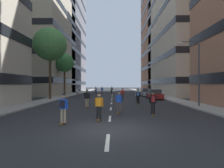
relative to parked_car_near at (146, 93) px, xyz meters
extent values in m
plane|color=#28282B|center=(-6.55, 5.79, -0.70)|extent=(190.77, 190.77, 0.00)
cube|color=#9E9991|center=(-15.57, 9.77, -0.63)|extent=(2.53, 87.44, 0.14)
cube|color=#9E9991|center=(2.46, 9.77, -0.63)|extent=(2.53, 87.44, 0.14)
cube|color=silver|center=(-6.55, -28.00, -0.70)|extent=(0.16, 2.20, 0.01)
cube|color=silver|center=(-6.55, -23.00, -0.70)|extent=(0.16, 2.20, 0.01)
cube|color=silver|center=(-6.55, -18.00, -0.70)|extent=(0.16, 2.20, 0.01)
cube|color=silver|center=(-6.55, -13.00, -0.70)|extent=(0.16, 2.20, 0.01)
cube|color=silver|center=(-6.55, -8.00, -0.70)|extent=(0.16, 2.20, 0.01)
cube|color=silver|center=(-6.55, -3.00, -0.70)|extent=(0.16, 2.20, 0.01)
cube|color=silver|center=(-6.55, 2.00, -0.70)|extent=(0.16, 2.20, 0.01)
cube|color=silver|center=(-6.55, 7.00, -0.70)|extent=(0.16, 2.20, 0.01)
cube|color=silver|center=(-6.55, 12.00, -0.70)|extent=(0.16, 2.20, 0.01)
cube|color=silver|center=(-6.55, 17.00, -0.70)|extent=(0.16, 2.20, 0.01)
cube|color=silver|center=(-6.55, 22.00, -0.70)|extent=(0.16, 2.20, 0.01)
cube|color=silver|center=(-6.55, 27.00, -0.70)|extent=(0.16, 2.20, 0.01)
cube|color=silver|center=(-6.55, 32.00, -0.70)|extent=(0.16, 2.20, 0.01)
cube|color=silver|center=(-6.55, 37.00, -0.70)|extent=(0.16, 2.20, 0.01)
cube|color=silver|center=(-6.55, 42.00, -0.70)|extent=(0.16, 2.20, 0.01)
cube|color=#B2A893|center=(-24.54, 5.97, 14.55)|extent=(15.42, 19.08, 30.49)
cube|color=black|center=(-24.54, 5.97, 2.35)|extent=(15.54, 19.20, 1.10)
cube|color=black|center=(-24.54, 5.97, 7.43)|extent=(15.54, 19.20, 1.10)
cube|color=black|center=(-24.54, 5.97, 12.51)|extent=(15.54, 19.20, 1.10)
cube|color=black|center=(-24.54, 5.97, 17.59)|extent=(15.54, 19.20, 1.10)
cube|color=slate|center=(-24.54, 22.93, 17.60)|extent=(15.42, 23.37, 36.61)
cube|color=black|center=(-24.54, 22.93, 2.05)|extent=(15.54, 23.49, 1.10)
cube|color=black|center=(-24.54, 22.93, 6.62)|extent=(15.54, 23.49, 1.10)
cube|color=black|center=(-24.54, 22.93, 11.20)|extent=(15.54, 23.49, 1.10)
cube|color=black|center=(-24.54, 22.93, 15.77)|extent=(15.54, 23.49, 1.10)
cube|color=black|center=(-24.54, 22.93, 20.35)|extent=(15.54, 23.49, 1.10)
cube|color=black|center=(-24.54, 22.93, 24.92)|extent=(15.54, 23.49, 1.10)
cube|color=#BCB29E|center=(11.44, 5.97, 16.56)|extent=(15.42, 23.38, 34.51)
cube|color=black|center=(11.44, 5.97, 2.26)|extent=(15.54, 23.50, 1.10)
cube|color=black|center=(11.44, 5.97, 7.19)|extent=(15.54, 23.50, 1.10)
cube|color=black|center=(11.44, 5.97, 12.12)|extent=(15.54, 23.50, 1.10)
cube|color=black|center=(11.44, 5.97, 17.05)|extent=(15.54, 23.50, 1.10)
cube|color=#9E6B51|center=(11.44, 22.93, 17.79)|extent=(15.42, 17.51, 36.97)
cube|color=black|center=(11.44, 22.93, 2.07)|extent=(15.54, 17.63, 1.10)
cube|color=black|center=(11.44, 22.93, 6.70)|extent=(15.54, 17.63, 1.10)
cube|color=black|center=(11.44, 22.93, 11.32)|extent=(15.54, 17.63, 1.10)
cube|color=black|center=(11.44, 22.93, 15.94)|extent=(15.54, 17.63, 1.10)
cube|color=black|center=(11.44, 22.93, 20.56)|extent=(15.54, 17.63, 1.10)
cube|color=black|center=(11.44, 22.93, 25.18)|extent=(15.54, 17.63, 1.10)
cube|color=#B2B7BF|center=(0.00, 0.04, -0.17)|extent=(1.80, 4.40, 0.70)
cube|color=#2D3338|center=(0.00, -0.11, 0.50)|extent=(1.60, 2.10, 0.64)
cylinder|color=black|center=(-0.80, 1.49, -0.38)|extent=(0.22, 0.64, 0.64)
cylinder|color=black|center=(0.80, 1.49, -0.38)|extent=(0.22, 0.64, 0.64)
cylinder|color=black|center=(-0.80, -1.41, -0.38)|extent=(0.22, 0.64, 0.64)
cylinder|color=black|center=(0.80, -1.41, -0.38)|extent=(0.22, 0.64, 0.64)
cube|color=maroon|center=(0.00, -6.99, -0.17)|extent=(1.80, 4.40, 0.70)
cube|color=#2D3338|center=(0.00, -7.14, 0.50)|extent=(1.60, 2.10, 0.64)
cylinder|color=black|center=(-0.80, -5.54, -0.38)|extent=(0.22, 0.64, 0.64)
cylinder|color=black|center=(0.80, -5.54, -0.38)|extent=(0.22, 0.64, 0.64)
cylinder|color=black|center=(-0.80, -8.44, -0.38)|extent=(0.22, 0.64, 0.64)
cylinder|color=black|center=(0.80, -8.44, -0.38)|extent=(0.22, 0.64, 0.64)
cylinder|color=#4C3823|center=(-15.57, -0.47, 1.95)|extent=(0.36, 0.36, 5.02)
sphere|color=#387A3D|center=(-15.57, -0.47, 5.69)|extent=(3.53, 3.53, 3.53)
cylinder|color=#4C3823|center=(-15.57, -8.47, 2.60)|extent=(0.36, 0.36, 6.33)
sphere|color=#478442|center=(-15.57, -8.47, 7.45)|extent=(4.82, 4.82, 4.82)
cylinder|color=#3F3F44|center=(2.21, -16.96, 2.69)|extent=(0.16, 0.16, 6.50)
cylinder|color=#3F3F44|center=(1.31, -16.96, 5.84)|extent=(1.80, 0.10, 0.10)
ellipsoid|color=silver|center=(0.41, -16.96, 5.69)|extent=(0.50, 0.30, 0.24)
cube|color=brown|center=(-4.94, -8.26, -0.62)|extent=(0.33, 0.92, 0.02)
cylinder|color=#D8BF4C|center=(-4.99, -7.95, -0.66)|extent=(0.19, 0.10, 0.07)
cylinder|color=#D8BF4C|center=(-4.89, -8.58, -0.66)|extent=(0.19, 0.10, 0.07)
cylinder|color=#594C47|center=(-5.03, -8.28, -0.21)|extent=(0.16, 0.16, 0.80)
cylinder|color=#594C47|center=(-4.85, -8.25, -0.21)|extent=(0.16, 0.16, 0.80)
cube|color=red|center=(-4.94, -8.26, 0.47)|extent=(0.35, 0.25, 0.55)
cylinder|color=red|center=(-5.17, -8.25, 0.44)|extent=(0.12, 0.24, 0.55)
cylinder|color=red|center=(-4.73, -8.18, 0.44)|extent=(0.12, 0.24, 0.55)
sphere|color=#997051|center=(-4.95, -8.24, 0.92)|extent=(0.22, 0.22, 0.22)
sphere|color=black|center=(-4.95, -8.24, 0.97)|extent=(0.21, 0.21, 0.21)
cube|color=brown|center=(-9.20, -24.82, -0.62)|extent=(0.28, 0.91, 0.02)
cylinder|color=#D8BF4C|center=(-9.17, -24.50, -0.66)|extent=(0.19, 0.09, 0.07)
cylinder|color=#D8BF4C|center=(-9.22, -25.14, -0.66)|extent=(0.19, 0.09, 0.07)
cylinder|color=tan|center=(-9.29, -24.82, -0.21)|extent=(0.15, 0.15, 0.80)
cylinder|color=tan|center=(-9.11, -24.83, -0.21)|extent=(0.15, 0.15, 0.80)
cube|color=blue|center=(-9.20, -24.82, 0.47)|extent=(0.34, 0.23, 0.55)
cylinder|color=blue|center=(-9.41, -24.75, 0.44)|extent=(0.11, 0.24, 0.55)
cylinder|color=blue|center=(-8.97, -24.79, 0.44)|extent=(0.11, 0.24, 0.55)
sphere|color=tan|center=(-9.19, -24.80, 0.92)|extent=(0.22, 0.22, 0.22)
sphere|color=black|center=(-9.19, -24.80, 0.97)|extent=(0.21, 0.21, 0.21)
cube|color=black|center=(-9.21, -25.00, 0.50)|extent=(0.27, 0.18, 0.40)
cube|color=brown|center=(-12.94, -1.17, -0.62)|extent=(0.26, 0.91, 0.02)
cylinder|color=#D8BF4C|center=(-12.97, -0.86, -0.66)|extent=(0.18, 0.08, 0.07)
cylinder|color=#D8BF4C|center=(-12.92, -1.49, -0.66)|extent=(0.18, 0.08, 0.07)
cylinder|color=#594C47|center=(-13.03, -1.18, -0.21)|extent=(0.15, 0.15, 0.80)
cylinder|color=#594C47|center=(-12.85, -1.17, -0.21)|extent=(0.15, 0.15, 0.80)
cube|color=white|center=(-12.94, -1.17, 0.47)|extent=(0.33, 0.22, 0.55)
cylinder|color=white|center=(-13.17, -1.14, 0.44)|extent=(0.11, 0.23, 0.55)
cylinder|color=white|center=(-12.73, -1.11, 0.44)|extent=(0.11, 0.23, 0.55)
sphere|color=tan|center=(-12.94, -1.15, 0.92)|extent=(0.22, 0.22, 0.22)
sphere|color=black|center=(-12.94, -1.15, 0.97)|extent=(0.21, 0.21, 0.21)
cube|color=brown|center=(-3.27, -12.11, -0.62)|extent=(0.22, 0.90, 0.02)
cylinder|color=#D8BF4C|center=(-3.28, -11.79, -0.66)|extent=(0.18, 0.07, 0.07)
cylinder|color=#D8BF4C|center=(-3.26, -12.43, -0.66)|extent=(0.18, 0.07, 0.07)
cylinder|color=black|center=(-3.36, -12.11, -0.21)|extent=(0.14, 0.14, 0.80)
cylinder|color=black|center=(-3.18, -12.10, -0.21)|extent=(0.14, 0.14, 0.80)
cube|color=white|center=(-3.27, -12.11, 0.47)|extent=(0.32, 0.21, 0.55)
cylinder|color=white|center=(-3.49, -12.06, 0.44)|extent=(0.10, 0.23, 0.55)
cylinder|color=white|center=(-3.05, -12.05, 0.44)|extent=(0.10, 0.23, 0.55)
sphere|color=beige|center=(-3.27, -12.09, 0.92)|extent=(0.22, 0.22, 0.22)
sphere|color=black|center=(-3.27, -12.09, 0.97)|extent=(0.21, 0.21, 0.21)
cube|color=#4C8C4C|center=(-3.27, -12.29, 0.50)|extent=(0.26, 0.17, 0.40)
cube|color=brown|center=(-10.40, 7.36, -0.62)|extent=(0.41, 0.92, 0.02)
cylinder|color=#D8BF4C|center=(-10.33, 7.67, -0.66)|extent=(0.19, 0.11, 0.07)
cylinder|color=#D8BF4C|center=(-10.48, 7.04, -0.66)|extent=(0.19, 0.11, 0.07)
cylinder|color=#2D334C|center=(-10.49, 7.38, -0.21)|extent=(0.17, 0.17, 0.80)
cylinder|color=#2D334C|center=(-10.32, 7.33, -0.21)|extent=(0.17, 0.17, 0.80)
cube|color=blue|center=(-10.40, 7.36, 0.47)|extent=(0.36, 0.27, 0.55)
cylinder|color=blue|center=(-10.61, 7.46, 0.44)|extent=(0.14, 0.24, 0.55)
cylinder|color=blue|center=(-10.18, 7.35, 0.44)|extent=(0.14, 0.24, 0.55)
sphere|color=#997051|center=(-10.40, 7.37, 0.92)|extent=(0.22, 0.22, 0.22)
sphere|color=black|center=(-10.40, 7.37, 0.97)|extent=(0.21, 0.21, 0.21)
cube|color=beige|center=(-10.45, 7.18, 0.50)|extent=(0.29, 0.22, 0.40)
cube|color=brown|center=(-7.24, -23.63, -0.62)|extent=(0.26, 0.91, 0.02)
cylinder|color=#D8BF4C|center=(-7.22, -23.31, -0.66)|extent=(0.18, 0.08, 0.07)
cylinder|color=#D8BF4C|center=(-7.26, -23.95, -0.66)|extent=(0.18, 0.08, 0.07)
cylinder|color=black|center=(-7.33, -23.63, -0.21)|extent=(0.15, 0.15, 0.80)
cylinder|color=black|center=(-7.15, -23.64, -0.21)|extent=(0.15, 0.15, 0.80)
cube|color=orange|center=(-7.24, -23.63, 0.47)|extent=(0.33, 0.22, 0.55)
cylinder|color=orange|center=(-7.45, -23.57, 0.44)|extent=(0.10, 0.23, 0.55)
cylinder|color=orange|center=(-7.02, -23.60, 0.44)|extent=(0.10, 0.23, 0.55)
sphere|color=tan|center=(-7.24, -23.61, 0.92)|extent=(0.22, 0.22, 0.22)
sphere|color=black|center=(-7.24, -23.61, 0.97)|extent=(0.21, 0.21, 0.21)
cube|color=brown|center=(-3.38, -21.62, -0.62)|extent=(0.28, 0.91, 0.02)
cylinder|color=#D8BF4C|center=(-3.35, -21.30, -0.66)|extent=(0.19, 0.09, 0.07)
cylinder|color=#D8BF4C|center=(-3.41, -21.94, -0.66)|extent=(0.19, 0.09, 0.07)
cylinder|color=black|center=(-3.47, -21.61, -0.21)|extent=(0.15, 0.15, 0.80)
cylinder|color=black|center=(-3.29, -21.63, -0.21)|extent=(0.15, 0.15, 0.80)
cube|color=black|center=(-3.38, -21.62, 0.47)|extent=(0.34, 0.23, 0.55)
cylinder|color=black|center=(-3.59, -21.55, 0.44)|extent=(0.11, 0.24, 0.55)
cylinder|color=black|center=(-3.15, -21.59, 0.44)|extent=(0.11, 0.24, 0.55)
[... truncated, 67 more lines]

